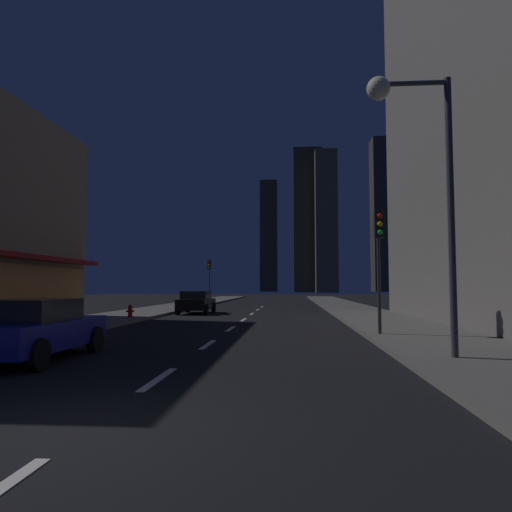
{
  "coord_description": "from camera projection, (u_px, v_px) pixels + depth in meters",
  "views": [
    {
      "loc": [
        2.51,
        -5.54,
        1.75
      ],
      "look_at": [
        0.0,
        27.45,
        3.92
      ],
      "focal_mm": 32.6,
      "sensor_mm": 36.0,
      "label": 1
    }
  ],
  "objects": [
    {
      "name": "fire_hydrant_far_left",
      "position": [
        130.0,
        311.0,
        24.25
      ],
      "size": [
        0.42,
        0.3,
        0.65
      ],
      "color": "red",
      "rests_on": "sidewalk_left"
    },
    {
      "name": "traffic_light_near_right",
      "position": [
        379.0,
        244.0,
        15.81
      ],
      "size": [
        0.32,
        0.48,
        4.2
      ],
      "color": "#2D2D2D",
      "rests_on": "sidewalk_right"
    },
    {
      "name": "car_parked_far",
      "position": [
        196.0,
        302.0,
        29.88
      ],
      "size": [
        1.98,
        4.24,
        1.45
      ],
      "color": "black",
      "rests_on": "ground"
    },
    {
      "name": "skyscraper_distant_tall",
      "position": [
        269.0,
        236.0,
        157.46
      ],
      "size": [
        5.68,
        6.36,
        37.45
      ],
      "primitive_type": "cube",
      "color": "#38352A",
      "rests_on": "ground"
    },
    {
      "name": "sidewalk_right",
      "position": [
        348.0,
        307.0,
        36.9
      ],
      "size": [
        4.0,
        76.0,
        0.15
      ],
      "primitive_type": "cube",
      "color": "#605E59",
      "rests_on": "ground"
    },
    {
      "name": "car_parked_near",
      "position": [
        34.0,
        329.0,
        11.03
      ],
      "size": [
        1.98,
        4.24,
        1.45
      ],
      "color": "navy",
      "rests_on": "ground"
    },
    {
      "name": "traffic_light_far_left",
      "position": [
        209.0,
        272.0,
        45.41
      ],
      "size": [
        0.32,
        0.48,
        4.2
      ],
      "color": "#2D2D2D",
      "rests_on": "sidewalk_left"
    },
    {
      "name": "skyscraper_distant_slender",
      "position": [
        382.0,
        215.0,
        155.06
      ],
      "size": [
        6.81,
        8.72,
        51.19
      ],
      "primitive_type": "cube",
      "color": "#3E3B2E",
      "rests_on": "ground"
    },
    {
      "name": "sidewalk_left",
      "position": [
        175.0,
        307.0,
        37.96
      ],
      "size": [
        4.0,
        76.0,
        0.15
      ],
      "primitive_type": "cube",
      "color": "#605E59",
      "rests_on": "ground"
    },
    {
      "name": "street_lamp_right",
      "position": [
        413.0,
        145.0,
        10.88
      ],
      "size": [
        1.96,
        0.56,
        6.58
      ],
      "color": "#38383D",
      "rests_on": "sidewalk_right"
    },
    {
      "name": "skyscraper_distant_short",
      "position": [
        326.0,
        221.0,
        129.51
      ],
      "size": [
        6.05,
        5.66,
        39.81
      ],
      "primitive_type": "cube",
      "color": "#5F5A47",
      "rests_on": "ground"
    },
    {
      "name": "skyscraper_distant_mid",
      "position": [
        308.0,
        221.0,
        139.4
      ],
      "size": [
        8.57,
        7.79,
        42.93
      ],
      "primitive_type": "cube",
      "color": "#363429",
      "rests_on": "ground"
    },
    {
      "name": "lane_marking_center",
      "position": [
        238.0,
        324.0,
        21.71
      ],
      "size": [
        0.16,
        38.6,
        0.01
      ],
      "color": "silver",
      "rests_on": "ground"
    },
    {
      "name": "ground_plane",
      "position": [
        260.0,
        309.0,
        37.43
      ],
      "size": [
        78.0,
        136.0,
        0.1
      ],
      "primitive_type": "cube",
      "color": "black"
    }
  ]
}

